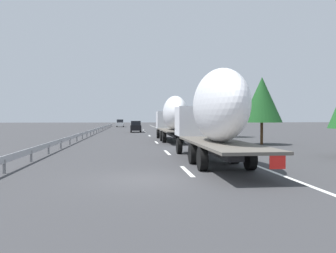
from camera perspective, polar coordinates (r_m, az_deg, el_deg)
name	(u,v)px	position (r m, az deg, el deg)	size (l,w,h in m)	color
ground_plane	(135,134)	(53.54, -5.29, -1.14)	(260.00, 260.00, 0.00)	#38383A
lane_stripe_0	(187,171)	(15.86, 3.06, -7.16)	(3.20, 0.20, 0.01)	white
lane_stripe_1	(167,152)	(24.22, -0.12, -4.19)	(3.20, 0.20, 0.01)	white
lane_stripe_2	(156,142)	(34.21, -1.86, -2.56)	(3.20, 0.20, 0.01)	white
lane_stripe_3	(149,136)	(46.89, -2.99, -1.49)	(3.20, 0.20, 0.01)	white
lane_stripe_4	(145,132)	(59.46, -3.63, -0.88)	(3.20, 0.20, 0.01)	white
lane_stripe_5	(145,132)	(60.98, -3.69, -0.83)	(3.20, 0.20, 0.01)	white
lane_stripe_6	(143,130)	(70.00, -3.99, -0.54)	(3.20, 0.20, 0.01)	white
lane_stripe_7	(140,127)	(91.38, -4.47, -0.09)	(3.20, 0.20, 0.01)	white
lane_stripe_8	(139,126)	(101.28, -4.62, 0.05)	(3.20, 0.20, 0.01)	white
edge_line_right	(168,132)	(58.86, 0.01, -0.90)	(110.00, 0.20, 0.01)	white
truck_lead	(173,116)	(35.78, 0.84, 1.69)	(13.95, 2.55, 4.48)	silver
truck_trailing	(213,113)	(18.56, 7.31, 2.22)	(14.25, 2.55, 4.73)	silver
car_black_suv	(136,127)	(58.49, -5.20, -0.01)	(4.09, 1.78, 1.87)	black
car_white_van	(120,123)	(94.14, -7.69, 0.53)	(4.33, 1.90, 1.95)	white
road_sign	(179,119)	(53.82, 1.85, 1.24)	(0.10, 0.90, 3.20)	gray
tree_0	(262,100)	(32.58, 14.83, 4.17)	(3.55, 3.55, 5.98)	#472D19
tree_1	(233,103)	(44.42, 10.40, 3.71)	(3.32, 3.32, 6.53)	#472D19
tree_3	(181,112)	(93.31, 2.06, 2.42)	(2.68, 2.68, 6.65)	#472D19
tree_4	(177,113)	(103.03, 1.47, 2.25)	(3.69, 3.69, 6.10)	#472D19
guardrail_median	(96,129)	(56.76, -11.40, -0.43)	(94.00, 0.10, 0.76)	#9EA0A5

